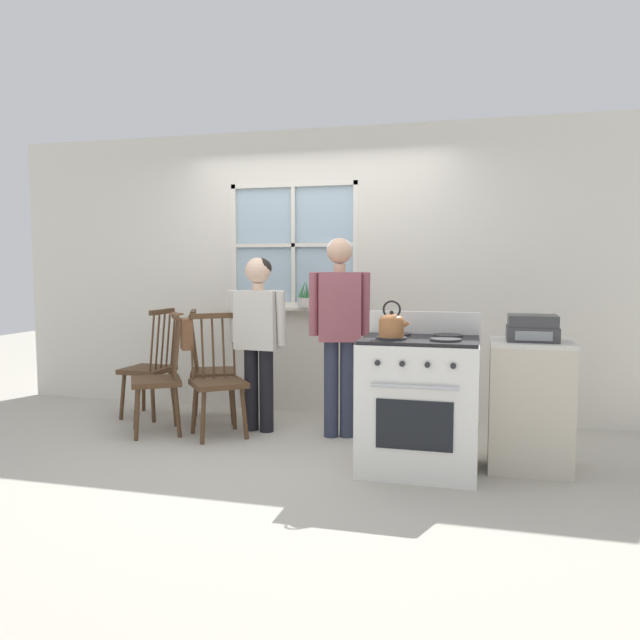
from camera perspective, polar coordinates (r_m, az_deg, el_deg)
The scene contains 14 objects.
ground_plane at distance 4.84m, azimuth -4.35°, elevation -12.03°, with size 16.00×16.00×0.00m, color #B2AD9E.
wall_back at distance 5.97m, azimuth 0.12°, elevation 4.16°, with size 6.40×0.16×2.70m.
chair_by_window at distance 5.45m, azimuth -14.53°, elevation -5.36°, with size 0.56×0.57×1.02m.
chair_near_wall at distance 6.06m, azimuth -15.31°, elevation -4.35°, with size 0.43×0.44×1.02m.
chair_center_cluster at distance 5.26m, azimuth -9.33°, elevation -5.63°, with size 0.58×0.57×1.02m.
chair_near_stove at distance 5.78m, azimuth -9.97°, elevation -4.69°, with size 0.54×0.55×1.02m.
person_elderly_left at distance 5.32m, azimuth -5.66°, elevation -0.49°, with size 0.53×0.25×1.49m.
person_teen_center at distance 5.10m, azimuth 1.79°, elevation 0.23°, with size 0.51×0.29×1.64m.
stove at distance 4.39m, azimuth 9.07°, elevation -7.48°, with size 0.80×0.68×1.08m.
kettle at distance 4.19m, azimuth 6.57°, elevation -0.40°, with size 0.21×0.17×0.25m.
potted_plant at distance 5.92m, azimuth -1.40°, elevation 1.90°, with size 0.14×0.14×0.26m.
handbag at distance 5.41m, azimuth -12.15°, elevation -1.18°, with size 0.25×0.24×0.31m.
side_counter at distance 4.61m, azimuth 18.64°, elevation -7.36°, with size 0.55×0.50×0.90m.
stereo at distance 4.51m, azimuth 18.84°, elevation -0.73°, with size 0.34×0.29×0.18m.
Camera 1 is at (1.52, -4.37, 1.41)m, focal length 35.00 mm.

